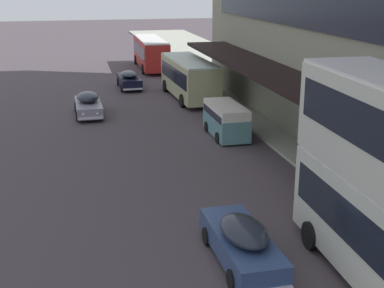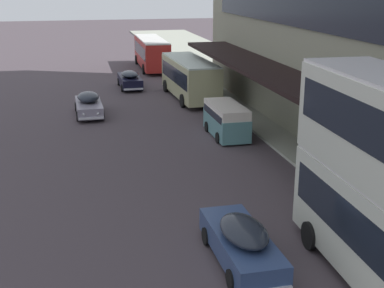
% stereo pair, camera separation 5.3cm
% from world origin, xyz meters
% --- Properties ---
extents(transit_bus_kerbside_front, '(2.84, 10.17, 3.16)m').
position_xyz_m(transit_bus_kerbside_front, '(3.61, 48.36, 1.82)').
color(transit_bus_kerbside_front, '#B22521').
rests_on(transit_bus_kerbside_front, ground).
extents(transit_bus_kerbside_far, '(3.07, 9.21, 3.12)m').
position_xyz_m(transit_bus_kerbside_far, '(4.32, 33.17, 1.80)').
color(transit_bus_kerbside_far, tan).
rests_on(transit_bus_kerbside_far, ground).
extents(sedan_oncoming_rear, '(1.89, 4.88, 1.58)m').
position_xyz_m(sedan_oncoming_rear, '(-3.71, 29.54, 0.77)').
color(sedan_oncoming_rear, gray).
rests_on(sedan_oncoming_rear, ground).
extents(sedan_second_near, '(1.83, 5.00, 1.57)m').
position_xyz_m(sedan_second_near, '(0.39, 7.74, 0.78)').
color(sedan_second_near, navy).
rests_on(sedan_second_near, ground).
extents(sedan_trailing_mid, '(1.86, 4.92, 1.52)m').
position_xyz_m(sedan_trailing_mid, '(0.18, 38.44, 0.76)').
color(sedan_trailing_mid, black).
rests_on(sedan_trailing_mid, ground).
extents(vw_van, '(1.93, 4.56, 1.96)m').
position_xyz_m(vw_van, '(4.15, 22.45, 1.10)').
color(vw_van, teal).
rests_on(vw_van, ground).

